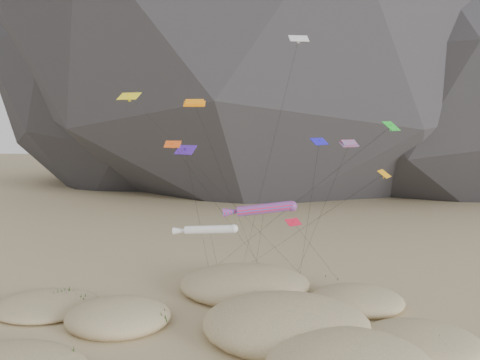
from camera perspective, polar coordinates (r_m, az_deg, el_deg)
name	(u,v)px	position (r m, az deg, el deg)	size (l,w,h in m)	color
ground	(246,358)	(44.68, 0.69, -20.93)	(500.00, 500.00, 0.00)	#CCB789
dunes	(235,327)	(48.56, -0.58, -17.49)	(50.84, 37.38, 4.31)	#CCB789
dune_grass	(229,331)	(47.59, -1.30, -17.93)	(41.89, 28.33, 1.56)	black
kite_stakes	(266,274)	(65.79, 3.16, -11.31)	(18.34, 3.89, 0.30)	#3F2D1E
rainbow_tube_kite	(262,209)	(53.78, 2.67, -3.55)	(8.62, 10.02, 11.98)	#F01941
white_tube_kite	(207,230)	(47.71, -4.10, -6.06)	(6.80, 18.01, 10.81)	silver
orange_parafoil	(195,105)	(55.68, -5.46, 9.04)	(9.08, 8.61, 23.61)	orange
multi_parafoil	(348,146)	(49.46, 13.02, 4.00)	(5.15, 15.08, 19.16)	#FF1A34
delta_kites	(269,138)	(50.45, 3.61, 5.17)	(30.37, 19.97, 30.31)	red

